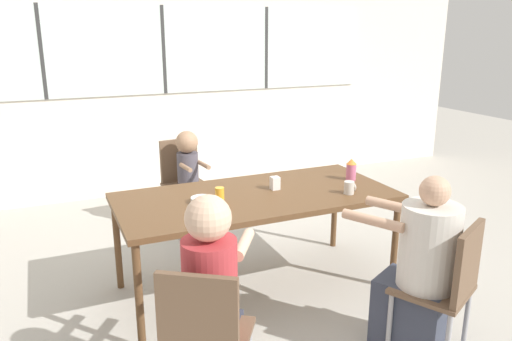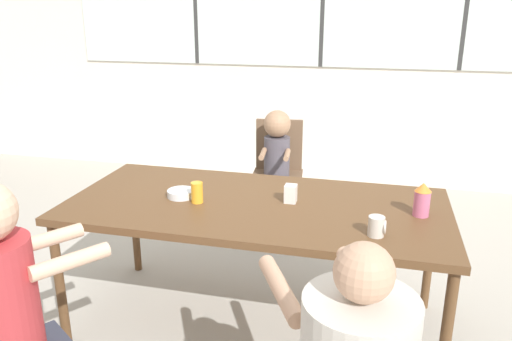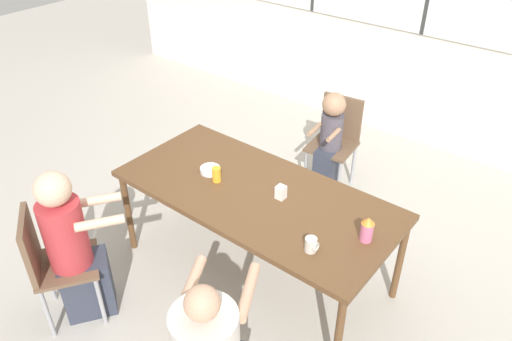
{
  "view_description": "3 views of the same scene",
  "coord_description": "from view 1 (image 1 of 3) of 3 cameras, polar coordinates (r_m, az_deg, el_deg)",
  "views": [
    {
      "loc": [
        -1.38,
        -3.16,
        1.92
      ],
      "look_at": [
        0.0,
        0.0,
        0.94
      ],
      "focal_mm": 35.0,
      "sensor_mm": 36.0,
      "label": 1
    },
    {
      "loc": [
        0.6,
        -2.4,
        1.74
      ],
      "look_at": [
        0.0,
        0.0,
        0.94
      ],
      "focal_mm": 35.0,
      "sensor_mm": 36.0,
      "label": 2
    },
    {
      "loc": [
        1.76,
        -2.21,
        2.82
      ],
      "look_at": [
        0.0,
        0.0,
        0.94
      ],
      "focal_mm": 35.0,
      "sensor_mm": 36.0,
      "label": 3
    }
  ],
  "objects": [
    {
      "name": "ground_plane",
      "position": [
        3.95,
        0.0,
        -13.18
      ],
      "size": [
        16.0,
        16.0,
        0.0
      ],
      "primitive_type": "plane",
      "color": "#B2ADA3"
    },
    {
      "name": "person_woman_green_shirt",
      "position": [
        2.61,
        -5.02,
        -15.7
      ],
      "size": [
        0.5,
        0.56,
        1.18
      ],
      "rotation": [
        0.0,
        0.0,
        -0.59
      ],
      "color": "#333847",
      "rests_on": "ground_plane"
    },
    {
      "name": "chair_for_toddler",
      "position": [
        4.93,
        -8.34,
        -0.63
      ],
      "size": [
        0.44,
        0.44,
        0.88
      ],
      "rotation": [
        0.0,
        0.0,
        -3.02
      ],
      "color": "brown",
      "rests_on": "ground_plane"
    },
    {
      "name": "dining_table",
      "position": [
        3.66,
        0.0,
        -3.5
      ],
      "size": [
        2.01,
        0.94,
        0.76
      ],
      "color": "brown",
      "rests_on": "ground_plane"
    },
    {
      "name": "person_man_blue_shirt",
      "position": [
        3.17,
        18.18,
        -11.48
      ],
      "size": [
        0.58,
        0.7,
        1.14
      ],
      "rotation": [
        0.0,
        0.0,
        0.48
      ],
      "color": "#333847",
      "rests_on": "ground_plane"
    },
    {
      "name": "chair_for_woman_green_shirt",
      "position": [
        2.5,
        -6.0,
        -18.03
      ],
      "size": [
        0.55,
        0.55,
        0.88
      ],
      "rotation": [
        0.0,
        0.0,
        -0.59
      ],
      "color": "brown",
      "rests_on": "ground_plane"
    },
    {
      "name": "juice_glass",
      "position": [
        3.46,
        -4.17,
        -2.84
      ],
      "size": [
        0.06,
        0.06,
        0.11
      ],
      "color": "gold",
      "rests_on": "dining_table"
    },
    {
      "name": "chair_for_man_blue_shirt",
      "position": [
        3.12,
        21.18,
        -11.74
      ],
      "size": [
        0.54,
        0.54,
        0.88
      ],
      "rotation": [
        0.0,
        0.0,
        0.48
      ],
      "color": "brown",
      "rests_on": "ground_plane"
    },
    {
      "name": "person_toddler",
      "position": [
        4.8,
        -7.64,
        -1.43
      ],
      "size": [
        0.25,
        0.4,
        1.0
      ],
      "rotation": [
        0.0,
        0.0,
        -3.02
      ],
      "color": "#333847",
      "rests_on": "ground_plane"
    },
    {
      "name": "sippy_cup",
      "position": [
        4.04,
        10.83,
        0.16
      ],
      "size": [
        0.08,
        0.08,
        0.17
      ],
      "color": "#CC668C",
      "rests_on": "dining_table"
    },
    {
      "name": "bowl_white_shallow",
      "position": [
        3.48,
        -6.25,
        -3.37
      ],
      "size": [
        0.15,
        0.15,
        0.04
      ],
      "color": "silver",
      "rests_on": "dining_table"
    },
    {
      "name": "coffee_mug",
      "position": [
        3.7,
        10.63,
        -1.93
      ],
      "size": [
        0.08,
        0.07,
        0.09
      ],
      "color": "beige",
      "rests_on": "dining_table"
    },
    {
      "name": "milk_carton_small",
      "position": [
        3.74,
        2.18,
        -1.44
      ],
      "size": [
        0.06,
        0.06,
        0.1
      ],
      "color": "silver",
      "rests_on": "dining_table"
    },
    {
      "name": "wall_back_with_windows",
      "position": [
        6.04,
        -10.49,
        10.89
      ],
      "size": [
        8.4,
        0.08,
        2.8
      ],
      "color": "silver",
      "rests_on": "ground_plane"
    }
  ]
}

